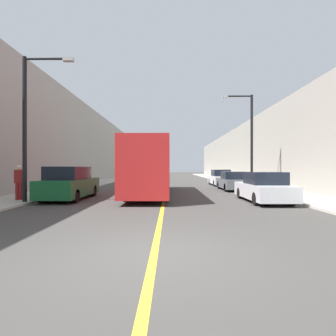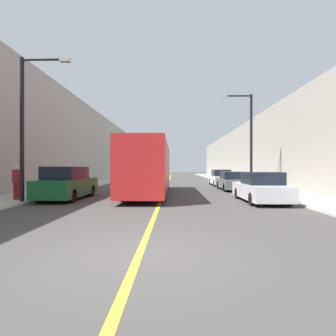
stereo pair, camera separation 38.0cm
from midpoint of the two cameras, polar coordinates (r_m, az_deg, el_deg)
name	(u,v)px [view 2 (the right image)]	position (r m, az deg, el deg)	size (l,w,h in m)	color
ground_plane	(139,254)	(5.59, -4.23, -18.20)	(200.00, 200.00, 0.00)	#3F3D3A
sidewalk_left	(110,180)	(36.34, -12.28, -2.64)	(3.17, 72.00, 0.10)	#B2AA9E
sidewalk_right	(228,180)	(36.11, 13.28, -2.66)	(3.17, 72.00, 0.10)	#B2AA9E
building_row_left	(83,146)	(37.41, -17.64, 4.50)	(4.00, 72.00, 9.32)	gray
building_row_right	(255,153)	(37.03, 18.72, 3.04)	(4.00, 72.00, 7.39)	gray
road_center_line	(169,181)	(35.33, 0.46, -2.80)	(0.16, 72.00, 0.01)	gold
bus	(149,168)	(17.19, -3.46, 0.07)	(2.42, 11.20, 3.29)	#AD1E1E
parked_suv_left	(68,184)	(15.62, -20.38, -3.28)	(1.92, 4.93, 1.81)	#145128
car_right_near	(261,188)	(14.30, 20.24, -4.20)	(1.86, 4.48, 1.54)	silver
car_right_mid	(232,182)	(21.11, 14.35, -2.92)	(1.87, 4.39, 1.46)	#51565B
car_right_far	(221,178)	(26.56, 11.78, -2.22)	(1.80, 4.58, 1.57)	silver
street_lamp_left	(27,119)	(14.63, -27.77, 9.40)	(2.48, 0.24, 7.03)	black
street_lamp_right	(248,135)	(21.49, 17.60, 6.84)	(2.48, 0.24, 7.35)	black
pedestrian	(17,182)	(15.59, -29.44, -2.61)	(0.39, 0.25, 1.79)	maroon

